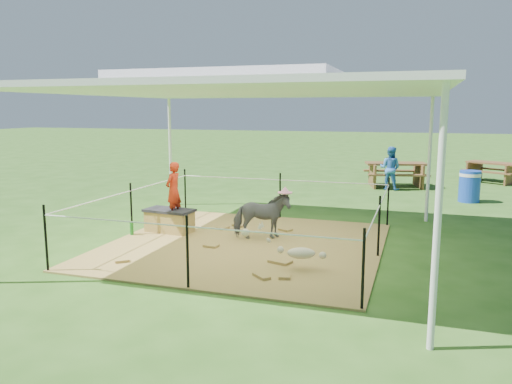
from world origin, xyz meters
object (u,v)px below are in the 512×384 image
(straw_bale, at_px, (170,222))
(pony, at_px, (262,216))
(distant_person, at_px, (390,168))
(picnic_table_near, at_px, (395,175))
(picnic_table_far, at_px, (493,172))
(foal, at_px, (301,251))
(green_bottle, at_px, (132,228))
(trash_barrel, at_px, (470,186))
(woman, at_px, (173,185))

(straw_bale, height_order, pony, pony)
(distant_person, bearing_deg, picnic_table_near, -87.12)
(straw_bale, height_order, picnic_table_far, picnic_table_far)
(foal, relative_size, distant_person, 0.79)
(picnic_table_far, xyz_separation_m, distant_person, (-3.08, -2.60, 0.31))
(green_bottle, height_order, distant_person, distant_person)
(green_bottle, height_order, picnic_table_far, picnic_table_far)
(distant_person, bearing_deg, foal, 98.55)
(pony, bearing_deg, distant_person, -38.57)
(green_bottle, relative_size, picnic_table_near, 0.14)
(foal, bearing_deg, pony, 111.54)
(pony, relative_size, foal, 1.00)
(straw_bale, distance_m, trash_barrel, 7.81)
(pony, xyz_separation_m, trash_barrel, (3.89, 5.28, -0.05))
(straw_bale, xyz_separation_m, trash_barrel, (5.72, 5.31, 0.18))
(pony, xyz_separation_m, distant_person, (1.84, 6.65, 0.18))
(picnic_table_far, bearing_deg, green_bottle, -95.85)
(foal, xyz_separation_m, distant_person, (0.76, 8.13, 0.33))
(straw_bale, relative_size, green_bottle, 3.60)
(pony, bearing_deg, foal, -167.19)
(straw_bale, height_order, green_bottle, straw_bale)
(woman, xyz_separation_m, picnic_table_far, (6.65, 9.28, -0.61))
(green_bottle, distance_m, trash_barrel, 8.52)
(foal, xyz_separation_m, picnic_table_far, (3.84, 10.74, 0.02))
(foal, bearing_deg, trash_barrel, 53.04)
(straw_bale, xyz_separation_m, picnic_table_near, (3.80, 7.34, 0.15))
(woman, bearing_deg, pony, 97.52)
(straw_bale, xyz_separation_m, distant_person, (3.67, 6.68, 0.41))
(trash_barrel, bearing_deg, pony, -126.39)
(distant_person, bearing_deg, trash_barrel, 160.19)
(woman, bearing_deg, green_bottle, -48.91)
(pony, bearing_deg, trash_barrel, -59.51)
(picnic_table_near, bearing_deg, foal, -109.20)
(foal, bearing_deg, picnic_table_near, 69.84)
(trash_barrel, relative_size, distant_person, 0.63)
(straw_bale, distance_m, green_bottle, 0.71)
(green_bottle, bearing_deg, woman, 34.70)
(woman, bearing_deg, trash_barrel, 139.77)
(distant_person, bearing_deg, picnic_table_far, -125.92)
(green_bottle, height_order, trash_barrel, trash_barrel)
(trash_barrel, xyz_separation_m, picnic_table_near, (-1.92, 2.03, -0.03))
(woman, xyz_separation_m, picnic_table_near, (3.70, 7.34, -0.57))
(green_bottle, xyz_separation_m, picnic_table_far, (7.30, 9.73, 0.18))
(green_bottle, distance_m, pony, 2.45)
(straw_bale, distance_m, picnic_table_near, 8.27)
(green_bottle, bearing_deg, trash_barrel, 42.57)
(pony, bearing_deg, picnic_table_far, -51.12)
(straw_bale, distance_m, woman, 0.73)
(distant_person, bearing_deg, pony, 88.44)
(straw_bale, bearing_deg, foal, -26.53)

